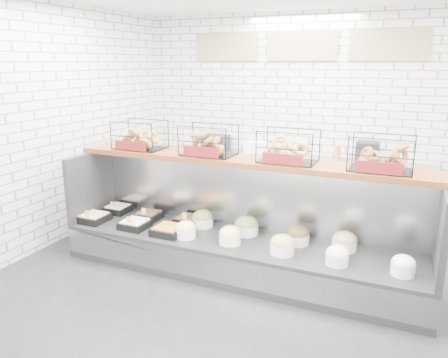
% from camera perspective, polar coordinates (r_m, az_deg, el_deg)
% --- Properties ---
extents(ground, '(5.50, 5.50, 0.00)m').
position_cam_1_polar(ground, '(4.76, 0.47, -13.54)').
color(ground, black).
rests_on(ground, ground).
extents(room_shell, '(5.02, 5.51, 3.01)m').
position_cam_1_polar(room_shell, '(4.74, 3.47, 12.38)').
color(room_shell, silver).
rests_on(room_shell, ground).
extents(display_case, '(4.00, 0.90, 1.20)m').
position_cam_1_polar(display_case, '(4.90, 2.00, -8.36)').
color(display_case, black).
rests_on(display_case, ground).
extents(bagel_shelf, '(4.10, 0.50, 0.40)m').
position_cam_1_polar(bagel_shelf, '(4.75, 3.01, 4.08)').
color(bagel_shelf, '#4E2410').
rests_on(bagel_shelf, display_case).
extents(prep_counter, '(4.00, 0.60, 1.20)m').
position_cam_1_polar(prep_counter, '(6.73, 8.63, -0.70)').
color(prep_counter, '#93969B').
rests_on(prep_counter, ground).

